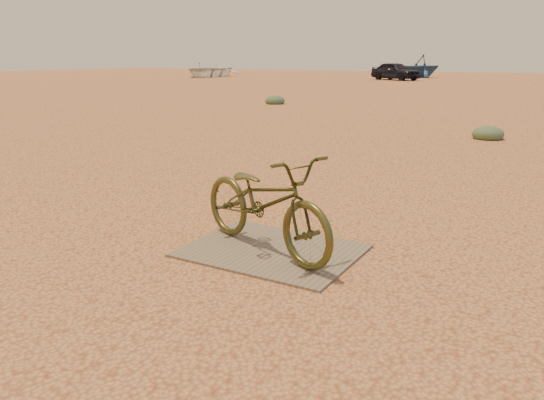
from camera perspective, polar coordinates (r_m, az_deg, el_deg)
The scene contains 8 objects.
ground at distance 5.06m, azimuth 6.79°, elevation -4.71°, with size 120.00×120.00×0.00m, color tan.
plywood_board at distance 4.83m, azimuth 0.00°, elevation -5.44°, with size 1.51×1.17×0.02m, color #73624C.
bicycle at distance 4.68m, azimuth -0.76°, elevation -0.20°, with size 0.60×1.71×0.90m, color #44431B.
car at distance 41.88m, azimuth 13.12°, elevation 13.36°, with size 1.57×3.90×1.33m, color black.
boat_near_left at distance 47.82m, azimuth -6.99°, elevation 13.74°, with size 4.17×5.83×1.21m, color silver.
boat_far_left at distance 47.24m, azimuth 15.65°, elevation 13.72°, with size 3.14×3.64×1.91m, color navy.
kale_a at distance 12.39m, azimuth 22.16°, elevation 6.12°, with size 0.66×0.66×0.36m, color #516546.
kale_c at distance 20.14m, azimuth 0.31°, elevation 10.30°, with size 0.74×0.74×0.41m, color #516546.
Camera 1 is at (1.85, -4.39, 1.71)m, focal length 35.00 mm.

